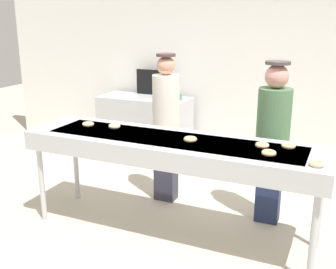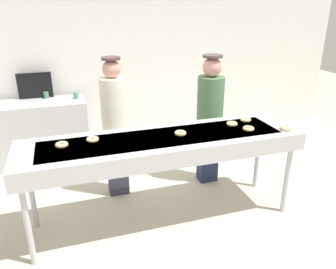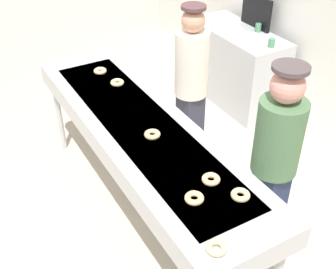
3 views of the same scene
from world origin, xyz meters
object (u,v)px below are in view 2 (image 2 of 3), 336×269
at_px(plain_donut_0, 62,145).
at_px(paper_cup_1, 46,95).
at_px(prep_counter, 41,132).
at_px(fryer_conveyor, 163,145).
at_px(plain_donut_6, 93,139).
at_px(plain_donut_1, 180,133).
at_px(plain_donut_3, 248,129).
at_px(paper_cup_0, 76,96).
at_px(plain_donut_5, 232,124).
at_px(plain_donut_4, 286,128).
at_px(plain_donut_2, 246,120).
at_px(worker_baker, 115,123).
at_px(menu_display, 35,85).
at_px(worker_assistant, 210,113).

height_order(plain_donut_0, paper_cup_1, same).
bearing_deg(prep_counter, fryer_conveyor, -56.48).
distance_m(plain_donut_6, prep_counter, 2.02).
height_order(plain_donut_1, plain_donut_6, same).
height_order(plain_donut_3, paper_cup_0, same).
xyz_separation_m(plain_donut_1, plain_donut_5, (0.64, 0.09, 0.00)).
height_order(plain_donut_1, plain_donut_4, same).
xyz_separation_m(plain_donut_2, plain_donut_3, (-0.12, -0.27, 0.00)).
bearing_deg(plain_donut_5, paper_cup_1, 134.21).
height_order(fryer_conveyor, plain_donut_3, plain_donut_3).
height_order(plain_donut_4, plain_donut_6, same).
relative_size(plain_donut_2, prep_counter, 0.09).
bearing_deg(plain_donut_4, fryer_conveyor, 171.01).
relative_size(plain_donut_0, plain_donut_5, 1.00).
height_order(plain_donut_5, worker_baker, worker_baker).
bearing_deg(menu_display, prep_counter, -90.00).
height_order(plain_donut_1, paper_cup_0, same).
height_order(plain_donut_3, paper_cup_1, same).
distance_m(worker_assistant, menu_display, 2.63).
distance_m(plain_donut_5, worker_assistant, 0.56).
distance_m(plain_donut_2, plain_donut_3, 0.29).
bearing_deg(plain_donut_4, worker_assistant, 119.79).
bearing_deg(plain_donut_1, fryer_conveyor, -179.96).
bearing_deg(plain_donut_4, plain_donut_0, 173.14).
bearing_deg(plain_donut_4, plain_donut_1, 169.55).
relative_size(fryer_conveyor, plain_donut_6, 23.61).
distance_m(fryer_conveyor, paper_cup_1, 2.43).
height_order(worker_baker, menu_display, worker_baker).
bearing_deg(worker_assistant, plain_donut_4, 121.22).
bearing_deg(paper_cup_1, plain_donut_5, -45.79).
bearing_deg(fryer_conveyor, paper_cup_1, 118.50).
bearing_deg(plain_donut_3, paper_cup_1, 132.99).
height_order(plain_donut_3, plain_donut_6, same).
relative_size(plain_donut_2, plain_donut_5, 1.00).
height_order(plain_donut_4, menu_display, menu_display).
bearing_deg(plain_donut_2, plain_donut_0, -177.31).
xyz_separation_m(fryer_conveyor, worker_assistant, (0.82, 0.65, 0.07)).
bearing_deg(paper_cup_1, fryer_conveyor, -61.50).
relative_size(worker_assistant, prep_counter, 1.24).
bearing_deg(prep_counter, plain_donut_6, -71.92).
height_order(fryer_conveyor, menu_display, menu_display).
bearing_deg(plain_donut_5, plain_donut_3, -63.51).
bearing_deg(paper_cup_1, paper_cup_0, -20.93).
bearing_deg(fryer_conveyor, prep_counter, 123.52).
distance_m(plain_donut_0, plain_donut_6, 0.30).
relative_size(plain_donut_2, worker_baker, 0.07).
bearing_deg(plain_donut_2, plain_donut_3, -114.33).
height_order(fryer_conveyor, plain_donut_1, plain_donut_1).
xyz_separation_m(plain_donut_2, plain_donut_6, (-1.74, -0.05, 0.00)).
distance_m(plain_donut_2, prep_counter, 3.01).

